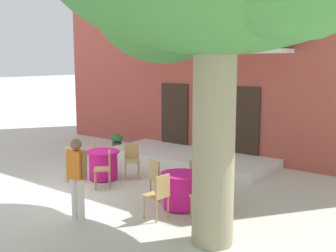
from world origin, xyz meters
TOP-DOWN VIEW (x-y plane):
  - ground_plane at (0.00, 0.00)m, footprint 120.00×120.00m
  - building_facade at (0.39, 6.99)m, footprint 13.00×5.09m
  - entrance_step_platform at (0.39, 3.99)m, footprint 5.27×2.03m
  - cafe_table_near_tree at (2.64, 0.48)m, footprint 0.86×0.86m
  - cafe_chair_near_tree_0 at (2.60, 1.23)m, footprint 0.42×0.42m
  - cafe_chair_near_tree_1 at (1.90, 0.63)m, footprint 0.50×0.50m
  - cafe_chair_near_tree_2 at (2.66, -0.28)m, footprint 0.43×0.43m
  - cafe_chair_near_tree_3 at (3.38, 0.33)m, footprint 0.50×0.50m
  - cafe_table_middle at (-0.24, 0.99)m, footprint 0.86×0.86m
  - cafe_chair_middle_0 at (0.34, 0.51)m, footprint 0.57×0.57m
  - cafe_chair_middle_1 at (0.24, 1.57)m, footprint 0.57×0.57m
  - cafe_chair_middle_2 at (-0.88, 1.40)m, footprint 0.56×0.56m
  - cafe_chair_middle_3 at (-0.72, 0.41)m, footprint 0.57×0.57m
  - ground_planter_left at (-2.59, 3.85)m, footprint 0.44×0.44m
  - pedestrian_near_entrance at (1.38, -1.22)m, footprint 0.53×0.25m

SIDE VIEW (x-z plane):
  - ground_plane at x=0.00m, z-range 0.00..0.00m
  - entrance_step_platform at x=0.39m, z-range 0.00..0.25m
  - ground_planter_left at x=-2.59m, z-range 0.03..0.58m
  - cafe_table_near_tree at x=2.64m, z-range 0.01..0.77m
  - cafe_table_middle at x=-0.24m, z-range 0.01..0.77m
  - cafe_chair_near_tree_0 at x=2.60m, z-range 0.07..0.98m
  - cafe_chair_near_tree_1 at x=1.90m, z-range 0.07..0.98m
  - cafe_chair_near_tree_2 at x=2.66m, z-range 0.07..0.98m
  - cafe_chair_near_tree_3 at x=3.38m, z-range 0.07..0.98m
  - cafe_chair_middle_0 at x=0.34m, z-range 0.07..0.98m
  - cafe_chair_middle_1 at x=0.24m, z-range 0.07..0.98m
  - cafe_chair_middle_2 at x=-0.88m, z-range 0.07..0.98m
  - cafe_chair_middle_3 at x=-0.72m, z-range 0.07..0.98m
  - pedestrian_near_entrance at x=1.38m, z-range 0.10..1.71m
  - building_facade at x=0.39m, z-range 0.00..7.50m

